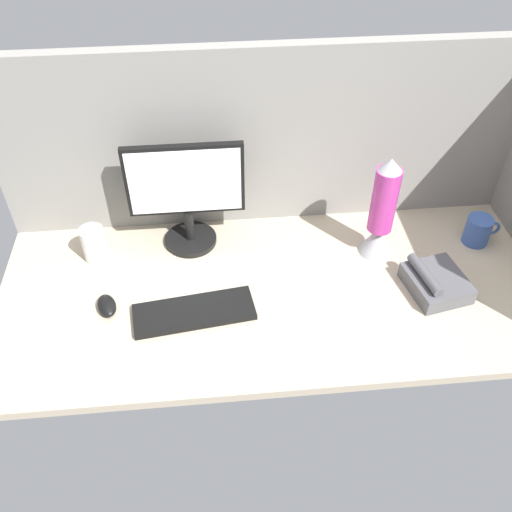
# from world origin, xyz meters

# --- Properties ---
(ground_plane) EXTENTS (1.80, 0.80, 0.03)m
(ground_plane) POSITION_xyz_m (0.00, 0.00, -0.01)
(ground_plane) COLOR tan
(cubicle_wall_back) EXTENTS (1.80, 0.05, 0.64)m
(cubicle_wall_back) POSITION_xyz_m (0.00, 0.38, 0.32)
(cubicle_wall_back) COLOR gray
(cubicle_wall_back) RESTS_ON ground_plane
(monitor) EXTENTS (0.39, 0.18, 0.38)m
(monitor) POSITION_xyz_m (-0.28, 0.25, 0.21)
(monitor) COLOR black
(monitor) RESTS_ON ground_plane
(keyboard) EXTENTS (0.38, 0.18, 0.02)m
(keyboard) POSITION_xyz_m (-0.28, -0.10, 0.01)
(keyboard) COLOR black
(keyboard) RESTS_ON ground_plane
(mouse) EXTENTS (0.08, 0.11, 0.03)m
(mouse) POSITION_xyz_m (-0.54, -0.05, 0.02)
(mouse) COLOR black
(mouse) RESTS_ON ground_plane
(mug_ceramic_white) EXTENTS (0.08, 0.08, 0.13)m
(mug_ceramic_white) POSITION_xyz_m (-0.60, 0.19, 0.06)
(mug_ceramic_white) COLOR white
(mug_ceramic_white) RESTS_ON ground_plane
(mug_ceramic_blue) EXTENTS (0.12, 0.09, 0.10)m
(mug_ceramic_blue) POSITION_xyz_m (0.71, 0.15, 0.05)
(mug_ceramic_blue) COLOR #38569E
(mug_ceramic_blue) RESTS_ON ground_plane
(lava_lamp) EXTENTS (0.11, 0.11, 0.37)m
(lava_lamp) POSITION_xyz_m (0.35, 0.13, 0.16)
(lava_lamp) COLOR #A5A5AD
(lava_lamp) RESTS_ON ground_plane
(desk_phone) EXTENTS (0.20, 0.22, 0.09)m
(desk_phone) POSITION_xyz_m (0.49, -0.06, 0.03)
(desk_phone) COLOR #4C4C51
(desk_phone) RESTS_ON ground_plane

